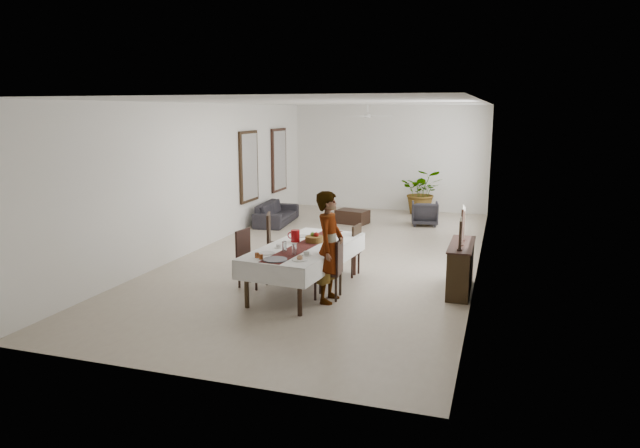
{
  "coord_description": "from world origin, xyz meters",
  "views": [
    {
      "loc": [
        3.37,
        -11.37,
        3.04
      ],
      "look_at": [
        0.31,
        -1.88,
        1.05
      ],
      "focal_mm": 32.0,
      "sensor_mm": 36.0,
      "label": 1
    }
  ],
  "objects_px": {
    "dining_table_top": "(305,247)",
    "red_pitcher": "(295,236)",
    "woman": "(329,247)",
    "sideboard_body": "(461,269)",
    "sofa": "(277,213)"
  },
  "relations": [
    {
      "from": "dining_table_top",
      "to": "red_pitcher",
      "type": "distance_m",
      "value": 0.34
    },
    {
      "from": "woman",
      "to": "sideboard_body",
      "type": "xyz_separation_m",
      "value": [
        1.98,
        1.15,
        -0.5
      ]
    },
    {
      "from": "red_pitcher",
      "to": "sideboard_body",
      "type": "bearing_deg",
      "value": 11.04
    },
    {
      "from": "red_pitcher",
      "to": "sofa",
      "type": "xyz_separation_m",
      "value": [
        -2.46,
        5.16,
        -0.61
      ]
    },
    {
      "from": "red_pitcher",
      "to": "dining_table_top",
      "type": "bearing_deg",
      "value": -36.49
    },
    {
      "from": "woman",
      "to": "sideboard_body",
      "type": "bearing_deg",
      "value": -58.71
    },
    {
      "from": "dining_table_top",
      "to": "sofa",
      "type": "height_order",
      "value": "dining_table_top"
    },
    {
      "from": "red_pitcher",
      "to": "woman",
      "type": "height_order",
      "value": "woman"
    },
    {
      "from": "sideboard_body",
      "to": "dining_table_top",
      "type": "bearing_deg",
      "value": -164.09
    },
    {
      "from": "sideboard_body",
      "to": "woman",
      "type": "bearing_deg",
      "value": -149.78
    },
    {
      "from": "red_pitcher",
      "to": "sofa",
      "type": "height_order",
      "value": "red_pitcher"
    },
    {
      "from": "sideboard_body",
      "to": "sofa",
      "type": "relative_size",
      "value": 0.69
    },
    {
      "from": "sideboard_body",
      "to": "sofa",
      "type": "height_order",
      "value": "sideboard_body"
    },
    {
      "from": "red_pitcher",
      "to": "woman",
      "type": "relative_size",
      "value": 0.12
    },
    {
      "from": "dining_table_top",
      "to": "red_pitcher",
      "type": "xyz_separation_m",
      "value": [
        -0.24,
        0.18,
        0.14
      ]
    }
  ]
}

